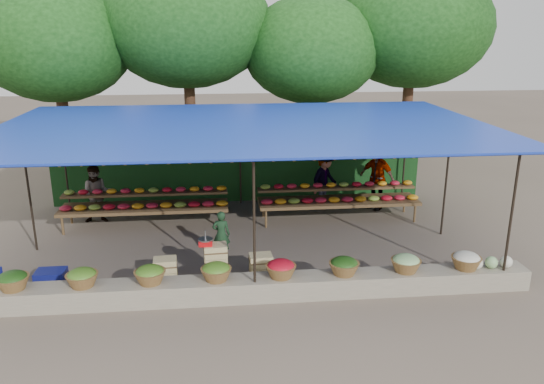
{
  "coord_description": "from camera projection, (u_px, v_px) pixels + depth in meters",
  "views": [
    {
      "loc": [
        -0.58,
        -11.68,
        4.85
      ],
      "look_at": [
        0.63,
        0.2,
        1.15
      ],
      "focal_mm": 35.0,
      "sensor_mm": 36.0,
      "label": 1
    }
  ],
  "objects": [
    {
      "name": "vendor_seated",
      "position": [
        221.0,
        234.0,
        11.6
      ],
      "size": [
        0.41,
        0.29,
        1.07
      ],
      "primitive_type": "imported",
      "rotation": [
        0.0,
        0.0,
        3.05
      ],
      "color": "#19371E",
      "rests_on": "ground"
    },
    {
      "name": "customer_right",
      "position": [
        377.0,
        178.0,
        14.69
      ],
      "size": [
        1.03,
        1.04,
        1.77
      ],
      "primitive_type": "imported",
      "rotation": [
        0.0,
        0.0,
        -0.79
      ],
      "color": "slate",
      "rests_on": "ground"
    },
    {
      "name": "fruit_table_right",
      "position": [
        338.0,
        197.0,
        13.94
      ],
      "size": [
        4.21,
        0.95,
        0.93
      ],
      "color": "#4E351F",
      "rests_on": "ground"
    },
    {
      "name": "ground",
      "position": [
        246.0,
        242.0,
        12.59
      ],
      "size": [
        60.0,
        60.0,
        0.0
      ],
      "primitive_type": "plane",
      "color": "brown",
      "rests_on": "ground"
    },
    {
      "name": "weighing_scale",
      "position": [
        206.0,
        242.0,
        10.41
      ],
      "size": [
        0.28,
        0.28,
        0.3
      ],
      "color": "red",
      "rests_on": "crate_counter"
    },
    {
      "name": "crate_counter",
      "position": [
        215.0,
        266.0,
        10.58
      ],
      "size": [
        2.37,
        0.37,
        0.77
      ],
      "color": "tan",
      "rests_on": "ground"
    },
    {
      "name": "stone_curb",
      "position": [
        254.0,
        288.0,
        9.92
      ],
      "size": [
        10.6,
        0.55,
        0.4
      ],
      "primitive_type": "cube",
      "color": "#716C5A",
      "rests_on": "ground"
    },
    {
      "name": "produce_baskets",
      "position": [
        249.0,
        270.0,
        9.8
      ],
      "size": [
        8.98,
        0.58,
        0.34
      ],
      "color": "brown",
      "rests_on": "stone_curb"
    },
    {
      "name": "blue_crate_front",
      "position": [
        51.0,
        279.0,
        10.36
      ],
      "size": [
        0.57,
        0.41,
        0.34
      ],
      "primitive_type": "cube",
      "rotation": [
        0.0,
        0.0,
        -0.0
      ],
      "color": "navy",
      "rests_on": "ground"
    },
    {
      "name": "customer_left",
      "position": [
        97.0,
        194.0,
        13.66
      ],
      "size": [
        0.79,
        0.64,
        1.52
      ],
      "primitive_type": "imported",
      "rotation": [
        0.0,
        0.0,
        0.09
      ],
      "color": "slate",
      "rests_on": "ground"
    },
    {
      "name": "tree_row",
      "position": [
        249.0,
        33.0,
        17.04
      ],
      "size": [
        16.51,
        5.5,
        7.12
      ],
      "color": "#3E2116",
      "rests_on": "ground"
    },
    {
      "name": "netting_backdrop",
      "position": [
        240.0,
        159.0,
        15.22
      ],
      "size": [
        10.6,
        0.06,
        2.5
      ],
      "primitive_type": "cube",
      "color": "#163F17",
      "rests_on": "ground"
    },
    {
      "name": "stall_canopy",
      "position": [
        245.0,
        130.0,
        11.86
      ],
      "size": [
        10.8,
        6.6,
        2.82
      ],
      "color": "black",
      "rests_on": "ground"
    },
    {
      "name": "customer_mid",
      "position": [
        325.0,
        180.0,
        14.79
      ],
      "size": [
        1.17,
        1.16,
        1.62
      ],
      "primitive_type": "imported",
      "rotation": [
        0.0,
        0.0,
        0.77
      ],
      "color": "slate",
      "rests_on": "ground"
    },
    {
      "name": "fruit_table_left",
      "position": [
        145.0,
        203.0,
        13.46
      ],
      "size": [
        4.21,
        0.95,
        0.93
      ],
      "color": "#4E351F",
      "rests_on": "ground"
    }
  ]
}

